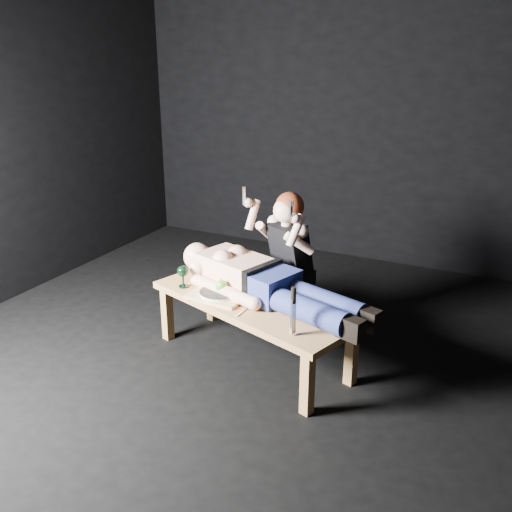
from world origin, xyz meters
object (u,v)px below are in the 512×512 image
object	(u,v)px
table	(253,330)
kneeling_woman	(297,262)
lying_man	(268,280)
carving_knife	(293,312)
goblet	(183,276)
serving_tray	(219,296)

from	to	relation	value
table	kneeling_woman	distance (m)	0.62
lying_man	carving_knife	xyz separation A→B (m)	(0.36, -0.41, 0.02)
goblet	carving_knife	distance (m)	1.02
table	carving_knife	world-z (taller)	carving_knife
serving_tray	carving_knife	bearing A→B (deg)	-22.19
table	goblet	xyz separation A→B (m)	(-0.54, -0.02, 0.31)
goblet	carving_knife	size ratio (longest dim) A/B	0.52
lying_man	serving_tray	distance (m)	0.36
serving_tray	goblet	xyz separation A→B (m)	(-0.31, 0.04, 0.07)
lying_man	goblet	xyz separation A→B (m)	(-0.61, -0.10, -0.05)
goblet	kneeling_woman	bearing A→B (deg)	39.13
kneeling_woman	goblet	distance (m)	0.83
serving_tray	carving_knife	xyz separation A→B (m)	(0.66, -0.27, 0.14)
lying_man	goblet	world-z (taller)	lying_man
carving_knife	table	bearing A→B (deg)	160.29
kneeling_woman	goblet	bearing A→B (deg)	-115.86
kneeling_woman	table	bearing A→B (deg)	-76.97
lying_man	kneeling_woman	distance (m)	0.42
lying_man	goblet	distance (m)	0.62
lying_man	table	bearing A→B (deg)	-114.71
table	serving_tray	xyz separation A→B (m)	(-0.23, -0.06, 0.24)
kneeling_woman	lying_man	bearing A→B (deg)	-69.53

